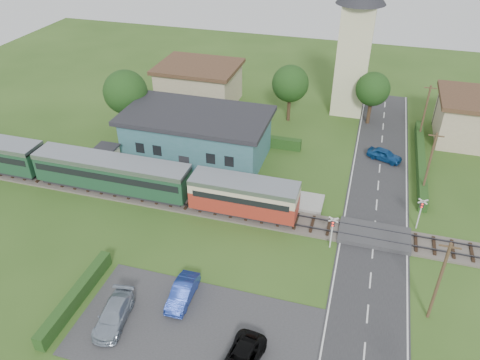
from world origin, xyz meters
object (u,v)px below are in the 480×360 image
(equipment_hut, at_px, (107,157))
(pedestrian_near, at_px, (256,186))
(crossing_signal_far, at_px, (421,209))
(church_tower, at_px, (356,35))
(station_building, at_px, (197,135))
(crossing_signal_near, at_px, (332,228))
(house_west, at_px, (199,84))
(train, at_px, (84,168))
(car_park_silver, at_px, (114,315))
(pedestrian_far, at_px, (133,169))
(house_east, at_px, (474,118))
(car_park_dark, at_px, (241,360))
(car_on_road, at_px, (385,155))
(car_park_blue, at_px, (183,292))

(equipment_hut, bearing_deg, pedestrian_near, -0.00)
(equipment_hut, height_order, crossing_signal_far, crossing_signal_far)
(crossing_signal_far, distance_m, pedestrian_near, 15.33)
(church_tower, bearing_deg, station_building, -131.41)
(station_building, height_order, crossing_signal_near, station_building)
(station_building, bearing_deg, house_west, 109.65)
(train, relative_size, car_park_silver, 9.34)
(pedestrian_far, bearing_deg, train, 121.80)
(train, height_order, house_east, house_east)
(crossing_signal_near, bearing_deg, car_park_silver, -137.89)
(car_park_dark, bearing_deg, church_tower, 93.11)
(crossing_signal_near, height_order, car_on_road, crossing_signal_near)
(car_park_dark, bearing_deg, crossing_signal_near, 79.92)
(house_east, distance_m, crossing_signal_near, 27.95)
(crossing_signal_far, distance_m, car_park_silver, 27.18)
(pedestrian_near, height_order, pedestrian_far, pedestrian_far)
(equipment_hut, distance_m, house_east, 42.41)
(equipment_hut, bearing_deg, crossing_signal_near, -12.94)
(house_west, xyz_separation_m, pedestrian_near, (13.32, -19.80, -1.59))
(station_building, distance_m, crossing_signal_near, 19.98)
(car_on_road, relative_size, car_park_dark, 0.83)
(pedestrian_near, bearing_deg, car_park_dark, 87.56)
(house_east, bearing_deg, crossing_signal_far, -108.08)
(car_park_blue, height_order, pedestrian_near, pedestrian_near)
(train, xyz_separation_m, pedestrian_far, (4.12, 2.43, -0.81))
(station_building, distance_m, car_park_dark, 27.77)
(equipment_hut, distance_m, train, 3.32)
(house_east, relative_size, pedestrian_far, 4.79)
(equipment_hut, bearing_deg, car_on_road, 20.84)
(pedestrian_near, bearing_deg, equipment_hut, -14.43)
(train, bearing_deg, station_building, 45.74)
(train, height_order, car_park_blue, train)
(church_tower, bearing_deg, house_west, -171.47)
(car_park_dark, bearing_deg, train, 149.92)
(car_park_blue, relative_size, car_park_silver, 0.89)
(house_west, bearing_deg, crossing_signal_far, -35.77)
(equipment_hut, height_order, car_park_dark, equipment_hut)
(church_tower, relative_size, car_on_road, 4.61)
(train, relative_size, pedestrian_far, 23.51)
(crossing_signal_near, bearing_deg, church_tower, 92.82)
(equipment_hut, bearing_deg, station_building, 35.92)
(crossing_signal_far, bearing_deg, pedestrian_far, 179.93)
(church_tower, distance_m, crossing_signal_far, 26.39)
(crossing_signal_far, bearing_deg, church_tower, 110.02)
(church_tower, xyz_separation_m, crossing_signal_far, (8.60, -23.61, -8.08))
(equipment_hut, height_order, train, train)
(pedestrian_near, bearing_deg, car_park_silver, 58.09)
(station_building, relative_size, crossing_signal_far, 4.88)
(car_park_dark, distance_m, pedestrian_near, 19.43)
(house_west, distance_m, car_on_road, 26.99)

